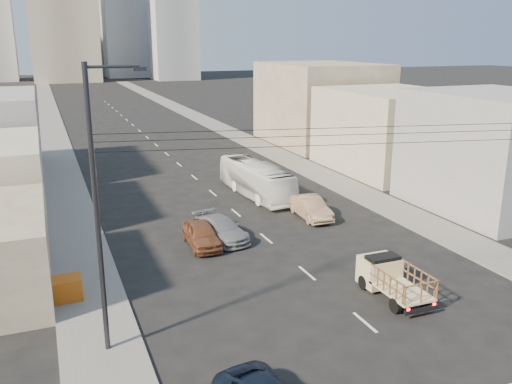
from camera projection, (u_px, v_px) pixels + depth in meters
ground at (390, 344)px, 23.58m from camera, size 420.00×420.00×0.00m
sidewalk_left at (52, 127)px, 82.00m from camera, size 3.50×180.00×0.12m
sidewalk_right at (202, 119)px, 90.36m from camera, size 3.50×180.00×0.12m
lane_dashes at (152, 141)px, 70.99m from camera, size 0.15×104.00×0.01m
flatbed_pickup at (392, 276)px, 27.71m from camera, size 1.95×4.41×1.90m
city_bus at (256, 179)px, 45.64m from camera, size 3.14×10.50×2.89m
sedan_brown at (201, 234)px, 34.61m from camera, size 1.98×4.65×1.57m
sedan_tan at (310, 207)px, 40.13m from camera, size 1.87×4.89×1.59m
sedan_grey at (221, 229)px, 35.76m from camera, size 3.05×5.38×1.47m
streetlamp_left at (99, 206)px, 21.36m from camera, size 2.36×0.25×12.00m
overhead_wires at (383, 135)px, 22.49m from camera, size 23.01×5.02×0.72m
crate_stack at (63, 289)px, 27.23m from camera, size 1.80×1.20×1.14m
bldg_right_near at (494, 151)px, 41.64m from camera, size 10.00×12.00×9.00m
bldg_right_mid at (391, 130)px, 54.48m from camera, size 11.00×14.00×8.00m
bldg_right_far at (320, 103)px, 68.70m from camera, size 12.00×16.00×10.00m
midrise_ne at (126, 19)px, 190.06m from camera, size 16.00×16.00×40.00m
midrise_back at (86, 14)px, 198.67m from camera, size 18.00×18.00×44.00m
midrise_east at (173, 36)px, 178.07m from camera, size 14.00×14.00×28.00m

